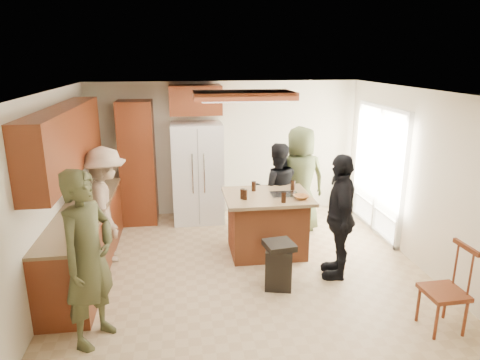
{
  "coord_description": "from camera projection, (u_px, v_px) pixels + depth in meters",
  "views": [
    {
      "loc": [
        -0.83,
        -5.38,
        2.92
      ],
      "look_at": [
        0.02,
        0.69,
        1.15
      ],
      "focal_mm": 32.0,
      "sensor_mm": 36.0,
      "label": 1
    }
  ],
  "objects": [
    {
      "name": "room_shell",
      "position": [
        464.0,
        171.0,
        7.95
      ],
      "size": [
        8.0,
        5.2,
        5.0
      ],
      "color": "tan",
      "rests_on": "ground"
    },
    {
      "name": "person_front_left",
      "position": [
        89.0,
        259.0,
        4.35
      ],
      "size": [
        0.77,
        0.85,
        1.89
      ],
      "primitive_type": "imported",
      "rotation": [
        0.0,
        0.0,
        1.06
      ],
      "color": "#3C3D24",
      "rests_on": "ground"
    },
    {
      "name": "person_behind_left",
      "position": [
        277.0,
        190.0,
        7.11
      ],
      "size": [
        0.79,
        0.51,
        1.58
      ],
      "primitive_type": "imported",
      "rotation": [
        0.0,
        0.0,
        3.1
      ],
      "color": "black",
      "rests_on": "ground"
    },
    {
      "name": "person_behind_right",
      "position": [
        300.0,
        180.0,
        7.24
      ],
      "size": [
        0.93,
        0.63,
        1.82
      ],
      "primitive_type": "imported",
      "rotation": [
        0.0,
        0.0,
        3.2
      ],
      "color": "#394126",
      "rests_on": "ground"
    },
    {
      "name": "person_side_right",
      "position": [
        340.0,
        216.0,
        5.72
      ],
      "size": [
        0.76,
        1.11,
        1.72
      ],
      "primitive_type": "imported",
      "rotation": [
        0.0,
        0.0,
        -1.83
      ],
      "color": "black",
      "rests_on": "ground"
    },
    {
      "name": "person_counter",
      "position": [
        107.0,
        205.0,
        6.2
      ],
      "size": [
        0.77,
        1.19,
        1.7
      ],
      "primitive_type": "imported",
      "rotation": [
        0.0,
        0.0,
        1.83
      ],
      "color": "tan",
      "rests_on": "ground"
    },
    {
      "name": "left_cabinetry",
      "position": [
        79.0,
        206.0,
        5.85
      ],
      "size": [
        0.64,
        3.0,
        2.3
      ],
      "color": "maroon",
      "rests_on": "ground"
    },
    {
      "name": "back_wall_units",
      "position": [
        152.0,
        147.0,
        7.57
      ],
      "size": [
        1.8,
        0.6,
        2.45
      ],
      "color": "maroon",
      "rests_on": "ground"
    },
    {
      "name": "refrigerator",
      "position": [
        198.0,
        173.0,
        7.73
      ],
      "size": [
        0.9,
        0.76,
        1.8
      ],
      "color": "white",
      "rests_on": "ground"
    },
    {
      "name": "kitchen_island",
      "position": [
        267.0,
        223.0,
        6.52
      ],
      "size": [
        1.28,
        1.03,
        0.93
      ],
      "color": "#9D4C28",
      "rests_on": "ground"
    },
    {
      "name": "island_items",
      "position": [
        280.0,
        194.0,
        6.3
      ],
      "size": [
        1.0,
        0.67,
        0.15
      ],
      "color": "silver",
      "rests_on": "kitchen_island"
    },
    {
      "name": "trash_bin",
      "position": [
        279.0,
        264.0,
        5.56
      ],
      "size": [
        0.41,
        0.41,
        0.63
      ],
      "color": "black",
      "rests_on": "ground"
    },
    {
      "name": "spindle_chair",
      "position": [
        446.0,
        292.0,
        4.66
      ],
      "size": [
        0.43,
        0.43,
        0.99
      ],
      "color": "maroon",
      "rests_on": "ground"
    }
  ]
}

